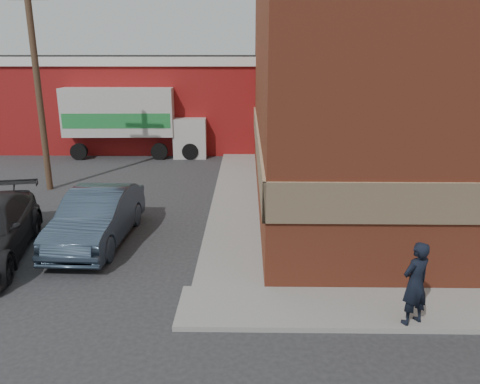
% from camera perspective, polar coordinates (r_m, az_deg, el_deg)
% --- Properties ---
extents(ground, '(90.00, 90.00, 0.00)m').
position_cam_1_polar(ground, '(11.84, -4.45, -11.89)').
color(ground, '#28282B').
rests_on(ground, ground).
extents(brick_building, '(14.25, 18.25, 9.36)m').
position_cam_1_polar(brick_building, '(20.77, 22.44, 12.65)').
color(brick_building, '#963E26').
rests_on(brick_building, ground).
extents(sidewalk_west, '(1.80, 18.00, 0.12)m').
position_cam_1_polar(sidewalk_west, '(20.16, -0.44, 0.43)').
color(sidewalk_west, gray).
rests_on(sidewalk_west, ground).
extents(warehouse, '(16.30, 8.30, 5.60)m').
position_cam_1_polar(warehouse, '(31.31, -12.36, 10.90)').
color(warehouse, maroon).
rests_on(warehouse, ground).
extents(utility_pole, '(2.00, 0.26, 9.00)m').
position_cam_1_polar(utility_pole, '(21.20, -23.53, 12.76)').
color(utility_pole, brown).
rests_on(utility_pole, ground).
extents(man, '(0.80, 0.70, 1.84)m').
position_cam_1_polar(man, '(10.54, 20.59, -10.39)').
color(man, black).
rests_on(man, sidewalk_south).
extents(sedan, '(1.89, 5.04, 1.64)m').
position_cam_1_polar(sedan, '(15.01, -17.02, -2.93)').
color(sedan, '#334356').
rests_on(sedan, ground).
extents(box_truck, '(7.94, 2.63, 3.89)m').
position_cam_1_polar(box_truck, '(27.37, -12.73, 8.93)').
color(box_truck, beige).
rests_on(box_truck, ground).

